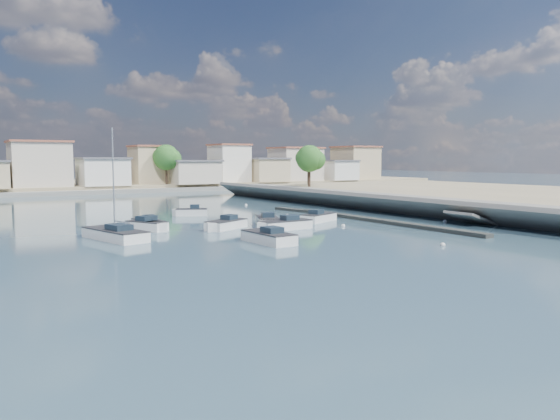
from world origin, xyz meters
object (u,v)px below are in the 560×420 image
Objects in this scene: motorboat_g at (149,226)px; motorboat_h at (320,218)px; motorboat_f at (190,213)px; motorboat_c at (283,225)px; motorboat_a at (266,237)px; sailboat at (113,234)px; motorboat_b at (267,221)px; motorboat_e at (147,224)px; motorboat_d at (225,225)px.

motorboat_g is 0.86× the size of motorboat_h.
motorboat_f and motorboat_h have the same top height.
motorboat_c and motorboat_f have the same top height.
motorboat_a is 0.63× the size of sailboat.
motorboat_c is at bearing -7.90° from sailboat.
motorboat_g is 0.48× the size of sailboat.
motorboat_f is 0.90× the size of motorboat_g.
motorboat_b and motorboat_c have the same top height.
motorboat_h is at bearing -12.95° from motorboat_e.
motorboat_a is 12.40m from sailboat.
motorboat_h is (17.27, -2.14, -0.00)m from motorboat_g.
motorboat_a is at bearing -64.75° from motorboat_g.
motorboat_d is 7.28m from motorboat_e.
sailboat is (-4.10, -3.61, 0.03)m from motorboat_g.
sailboat reaches higher than motorboat_b.
motorboat_d is at bearing -23.64° from motorboat_g.
motorboat_b is at bearing -18.49° from motorboat_e.
sailboat reaches higher than motorboat_c.
motorboat_h is (6.66, 3.51, -0.00)m from motorboat_c.
motorboat_c is 0.60× the size of sailboat.
motorboat_d is at bearing 146.31° from motorboat_c.
sailboat is at bearing 140.28° from motorboat_a.
motorboat_f is at bearing 99.14° from motorboat_c.
motorboat_c is 1.41× the size of motorboat_f.
motorboat_d and motorboat_f have the same top height.
motorboat_e is at bearing 144.04° from motorboat_c.
motorboat_g is 5.46m from sailboat.
motorboat_c is at bearing 48.71° from motorboat_a.
motorboat_e is (-10.72, 3.58, 0.00)m from motorboat_b.
motorboat_b is at bearing 81.87° from motorboat_c.
motorboat_g is (-11.15, 1.85, 0.00)m from motorboat_b.
motorboat_g is at bearing -128.82° from motorboat_f.
motorboat_h is (11.07, 0.57, 0.00)m from motorboat_d.
motorboat_d is at bearing -177.03° from motorboat_h.
motorboat_c is at bearing -98.13° from motorboat_b.
motorboat_a is at bearing -120.53° from motorboat_b.
motorboat_d is 1.11× the size of motorboat_g.
motorboat_c is (-0.54, -3.80, 0.00)m from motorboat_b.
motorboat_d is at bearing 4.98° from sailboat.
motorboat_a is 15.11m from motorboat_h.
motorboat_d and motorboat_e have the same top height.
sailboat is (-9.54, 7.93, 0.03)m from motorboat_a.
motorboat_b is 0.93× the size of motorboat_c.
motorboat_h is (11.83, 9.40, -0.00)m from motorboat_a.
motorboat_g is at bearing 115.25° from motorboat_a.
motorboat_a is 7.83m from motorboat_c.
sailboat reaches higher than motorboat_d.
motorboat_b is 0.56× the size of sailboat.
motorboat_h is at bearing -7.07° from motorboat_g.
motorboat_c is 7.53m from motorboat_h.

